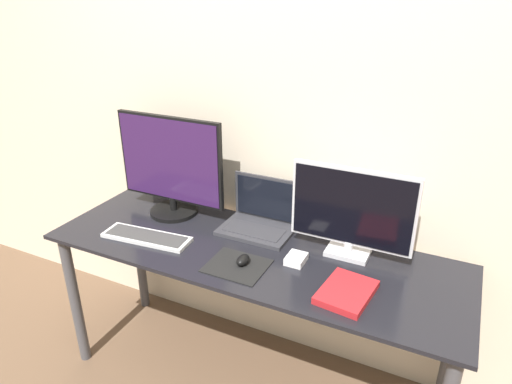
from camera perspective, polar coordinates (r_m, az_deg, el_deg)
The scene contains 10 objects.
wall_back at distance 2.14m, azimuth 3.77°, elevation 8.75°, with size 7.00×0.05×2.50m.
desk at distance 2.08m, azimuth -0.67°, elevation -10.07°, with size 1.85×0.62×0.77m.
monitor_left at distance 2.27m, azimuth -10.62°, elevation 3.10°, with size 0.57×0.24×0.50m.
monitor_right at distance 1.93m, azimuth 11.88°, elevation -2.41°, with size 0.52×0.13×0.39m.
laptop at distance 2.17m, azimuth 0.55°, elevation -3.13°, with size 0.34×0.24×0.24m.
keyboard at distance 2.16m, azimuth -13.51°, elevation -5.49°, with size 0.43×0.16×0.02m.
mousepad at distance 1.91m, azimuth -2.39°, elevation -9.20°, with size 0.24×0.21×0.00m.
mouse at distance 1.91m, azimuth -1.65°, elevation -8.49°, with size 0.05×0.08×0.04m.
book at distance 1.78m, azimuth 11.24°, elevation -12.17°, with size 0.20×0.26×0.03m.
power_brick at distance 1.93m, azimuth 5.03°, elevation -8.34°, with size 0.08×0.10×0.03m.
Camera 1 is at (0.77, -1.23, 1.82)m, focal length 32.00 mm.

